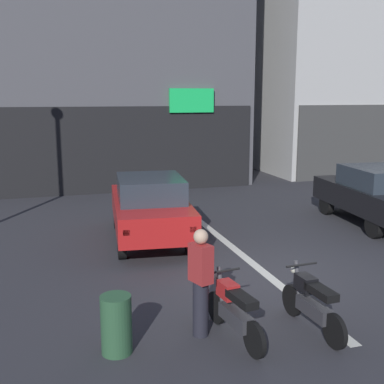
% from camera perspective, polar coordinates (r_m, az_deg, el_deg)
% --- Properties ---
extents(ground_plane, '(120.00, 120.00, 0.00)m').
position_cam_1_polar(ground_plane, '(10.12, 8.81, -9.62)').
color(ground_plane, '#333338').
extents(lane_centre_line, '(0.20, 18.00, 0.01)m').
position_cam_1_polar(lane_centre_line, '(15.50, -0.74, -2.09)').
color(lane_centre_line, silver).
rests_on(lane_centre_line, ground).
extents(building_far_right, '(10.08, 8.65, 14.45)m').
position_cam_1_polar(building_far_right, '(27.19, 17.65, 18.42)').
color(building_far_right, silver).
rests_on(building_far_right, ground).
extents(car_red_crossing_near, '(2.17, 4.26, 1.64)m').
position_cam_1_polar(car_red_crossing_near, '(12.10, -4.95, -1.67)').
color(car_red_crossing_near, black).
rests_on(car_red_crossing_near, ground).
extents(car_black_parked_kerbside, '(2.11, 4.24, 1.64)m').
position_cam_1_polar(car_black_parked_kerbside, '(14.56, 20.76, -0.16)').
color(car_black_parked_kerbside, black).
rests_on(car_black_parked_kerbside, ground).
extents(motorcycle_red_row_leftmost, '(0.55, 1.66, 0.98)m').
position_cam_1_polar(motorcycle_red_row_leftmost, '(7.44, 4.94, -13.63)').
color(motorcycle_red_row_leftmost, black).
rests_on(motorcycle_red_row_leftmost, ground).
extents(motorcycle_black_row_left_mid, '(0.55, 1.67, 0.98)m').
position_cam_1_polar(motorcycle_black_row_left_mid, '(7.87, 13.92, -12.48)').
color(motorcycle_black_row_left_mid, black).
rests_on(motorcycle_black_row_left_mid, ground).
extents(person_by_motorcycles, '(0.32, 0.41, 1.67)m').
position_cam_1_polar(person_by_motorcycles, '(7.35, 1.03, -10.54)').
color(person_by_motorcycles, '#23232D').
rests_on(person_by_motorcycles, ground).
extents(trash_bin, '(0.44, 0.44, 0.85)m').
position_cam_1_polar(trash_bin, '(7.14, -8.89, -15.14)').
color(trash_bin, '#2D5938').
rests_on(trash_bin, ground).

